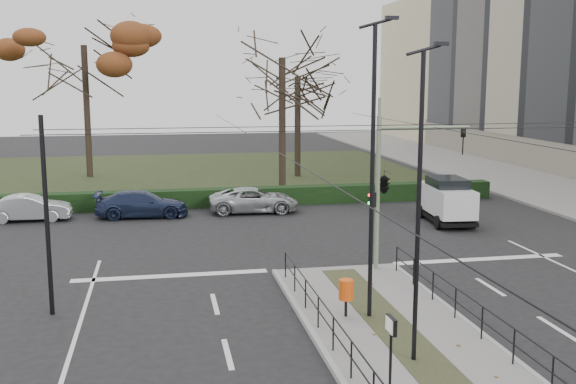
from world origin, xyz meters
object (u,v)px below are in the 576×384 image
at_px(parked_car_fourth, 254,200).
at_px(streetlamp_median_far, 373,169).
at_px(parked_car_second, 30,208).
at_px(bare_tree_near, 282,67).
at_px(litter_bin, 346,290).
at_px(white_van, 447,199).
at_px(parked_car_third, 142,204).
at_px(rust_tree, 84,45).
at_px(info_panel, 391,335).
at_px(streetlamp_median_near, 419,204).
at_px(traffic_light, 386,181).
at_px(bare_tree_center, 298,84).

bearing_deg(parked_car_fourth, streetlamp_median_far, -172.80).
xyz_separation_m(parked_car_second, bare_tree_near, (14.15, 6.98, 7.09)).
height_order(litter_bin, white_van, white_van).
bearing_deg(parked_car_second, white_van, -102.40).
distance_m(parked_car_third, rust_tree, 17.73).
xyz_separation_m(parked_car_second, rust_tree, (1.52, 14.85, 8.70)).
xyz_separation_m(litter_bin, info_panel, (-0.46, -5.14, 0.66)).
distance_m(parked_car_fourth, white_van, 10.01).
height_order(parked_car_second, rust_tree, rust_tree).
bearing_deg(streetlamp_median_near, parked_car_third, 109.38).
height_order(streetlamp_median_far, white_van, streetlamp_median_far).
distance_m(streetlamp_median_far, white_van, 15.09).
xyz_separation_m(info_panel, parked_car_second, (-11.23, 21.84, -0.94)).
xyz_separation_m(parked_car_second, white_van, (20.28, -4.41, 0.53)).
height_order(parked_car_second, parked_car_fourth, parked_car_fourth).
relative_size(parked_car_third, white_van, 1.10).
bearing_deg(bare_tree_near, parked_car_second, -153.73).
relative_size(parked_car_second, parked_car_fourth, 0.84).
bearing_deg(litter_bin, info_panel, -95.13).
bearing_deg(info_panel, streetlamp_median_near, 54.64).
bearing_deg(streetlamp_median_near, traffic_light, 76.14).
relative_size(info_panel, streetlamp_median_far, 0.22).
bearing_deg(parked_car_third, streetlamp_median_near, -158.39).
height_order(parked_car_third, bare_tree_near, bare_tree_near).
xyz_separation_m(streetlamp_median_far, white_van, (7.90, 12.42, -3.32)).
bearing_deg(parked_car_fourth, litter_bin, -175.14).
xyz_separation_m(litter_bin, streetlamp_median_near, (0.82, -3.33, 3.13)).
bearing_deg(white_van, parked_car_fourth, 153.34).
distance_m(white_van, rust_tree, 28.10).
distance_m(traffic_light, litter_bin, 6.02).
height_order(parked_car_third, parked_car_fourth, parked_car_third).
bearing_deg(litter_bin, bare_tree_near, 84.08).
bearing_deg(bare_tree_near, streetlamp_median_far, -94.23).
distance_m(streetlamp_median_near, rust_tree, 36.95).
distance_m(rust_tree, bare_tree_center, 15.18).
height_order(white_van, bare_tree_near, bare_tree_near).
height_order(traffic_light, parked_car_fourth, traffic_light).
bearing_deg(litter_bin, white_van, 55.04).
distance_m(litter_bin, parked_car_third, 17.73).
distance_m(litter_bin, streetlamp_median_far, 3.64).
relative_size(litter_bin, streetlamp_median_near, 0.14).
bearing_deg(parked_car_fourth, bare_tree_near, -18.42).
height_order(parked_car_fourth, bare_tree_near, bare_tree_near).
bearing_deg(traffic_light, parked_car_fourth, 104.68).
xyz_separation_m(litter_bin, streetlamp_median_far, (0.70, -0.14, 3.57)).
distance_m(info_panel, streetlamp_median_far, 5.91).
xyz_separation_m(traffic_light, info_panel, (-3.27, -9.86, -1.80)).
bearing_deg(bare_tree_center, traffic_light, -94.12).
bearing_deg(bare_tree_center, parked_car_third, -130.88).
xyz_separation_m(info_panel, streetlamp_median_near, (1.28, 1.81, 2.47)).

